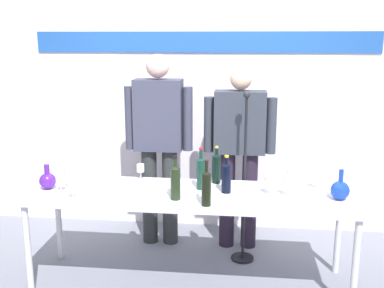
{
  "coord_description": "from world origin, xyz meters",
  "views": [
    {
      "loc": [
        0.38,
        -3.31,
        1.92
      ],
      "look_at": [
        0.0,
        0.15,
        1.11
      ],
      "focal_mm": 42.82,
      "sensor_mm": 36.0,
      "label": 1
    }
  ],
  "objects_px": {
    "wine_bottle_1": "(226,176)",
    "wine_glass_right_1": "(269,181)",
    "decanter_blue_left": "(48,180)",
    "presenter_right": "(239,146)",
    "wine_glass_left_3": "(140,168)",
    "microphone_stand": "(244,206)",
    "wine_bottle_3": "(175,181)",
    "wine_glass_right_3": "(291,176)",
    "presenter_left": "(159,138)",
    "display_table": "(190,199)",
    "wine_glass_left_1": "(69,174)",
    "wine_bottle_0": "(206,187)",
    "wine_bottle_4": "(201,172)",
    "wine_glass_left_0": "(61,178)",
    "wine_glass_right_2": "(287,181)",
    "wine_glass_left_2": "(72,186)",
    "wine_glass_right_0": "(318,176)",
    "wine_bottle_2": "(216,167)",
    "decanter_blue_right": "(340,190)"
  },
  "relations": [
    {
      "from": "wine_bottle_1",
      "to": "wine_glass_right_1",
      "type": "xyz_separation_m",
      "value": [
        0.32,
        -0.0,
        -0.03
      ]
    },
    {
      "from": "decanter_blue_left",
      "to": "presenter_right",
      "type": "relative_size",
      "value": 0.12
    },
    {
      "from": "wine_glass_left_3",
      "to": "microphone_stand",
      "type": "height_order",
      "value": "microphone_stand"
    },
    {
      "from": "wine_bottle_1",
      "to": "wine_bottle_3",
      "type": "xyz_separation_m",
      "value": [
        -0.36,
        -0.19,
        0.01
      ]
    },
    {
      "from": "wine_bottle_3",
      "to": "wine_glass_right_3",
      "type": "distance_m",
      "value": 0.93
    },
    {
      "from": "presenter_left",
      "to": "decanter_blue_left",
      "type": "bearing_deg",
      "value": -134.93
    },
    {
      "from": "display_table",
      "to": "wine_glass_left_1",
      "type": "xyz_separation_m",
      "value": [
        -0.96,
        0.01,
        0.17
      ]
    },
    {
      "from": "wine_glass_left_3",
      "to": "wine_bottle_0",
      "type": "bearing_deg",
      "value": -42.88
    },
    {
      "from": "presenter_left",
      "to": "wine_bottle_4",
      "type": "distance_m",
      "value": 0.78
    },
    {
      "from": "wine_glass_left_0",
      "to": "microphone_stand",
      "type": "height_order",
      "value": "microphone_stand"
    },
    {
      "from": "wine_bottle_0",
      "to": "wine_glass_right_2",
      "type": "height_order",
      "value": "wine_bottle_0"
    },
    {
      "from": "wine_bottle_0",
      "to": "wine_glass_left_3",
      "type": "relative_size",
      "value": 2.54
    },
    {
      "from": "presenter_left",
      "to": "wine_bottle_4",
      "type": "height_order",
      "value": "presenter_left"
    },
    {
      "from": "wine_glass_left_1",
      "to": "wine_glass_right_1",
      "type": "distance_m",
      "value": 1.56
    },
    {
      "from": "wine_glass_left_2",
      "to": "display_table",
      "type": "bearing_deg",
      "value": 16.09
    },
    {
      "from": "wine_glass_right_0",
      "to": "microphone_stand",
      "type": "relative_size",
      "value": 0.1
    },
    {
      "from": "wine_bottle_0",
      "to": "wine_bottle_2",
      "type": "relative_size",
      "value": 1.08
    },
    {
      "from": "decanter_blue_right",
      "to": "wine_glass_left_3",
      "type": "height_order",
      "value": "decanter_blue_right"
    },
    {
      "from": "decanter_blue_left",
      "to": "wine_glass_right_2",
      "type": "bearing_deg",
      "value": 1.22
    },
    {
      "from": "presenter_left",
      "to": "wine_glass_left_0",
      "type": "bearing_deg",
      "value": -127.52
    },
    {
      "from": "wine_glass_left_0",
      "to": "wine_glass_left_1",
      "type": "bearing_deg",
      "value": 74.57
    },
    {
      "from": "wine_glass_left_2",
      "to": "wine_glass_left_3",
      "type": "bearing_deg",
      "value": 53.45
    },
    {
      "from": "decanter_blue_right",
      "to": "microphone_stand",
      "type": "bearing_deg",
      "value": 145.24
    },
    {
      "from": "display_table",
      "to": "wine_bottle_2",
      "type": "xyz_separation_m",
      "value": [
        0.19,
        0.26,
        0.19
      ]
    },
    {
      "from": "decanter_blue_right",
      "to": "wine_bottle_0",
      "type": "relative_size",
      "value": 0.69
    },
    {
      "from": "wine_bottle_0",
      "to": "wine_glass_right_3",
      "type": "xyz_separation_m",
      "value": [
        0.63,
        0.45,
        -0.04
      ]
    },
    {
      "from": "wine_glass_left_1",
      "to": "wine_glass_right_3",
      "type": "relative_size",
      "value": 1.1
    },
    {
      "from": "display_table",
      "to": "wine_bottle_0",
      "type": "distance_m",
      "value": 0.36
    },
    {
      "from": "decanter_blue_right",
      "to": "presenter_right",
      "type": "xyz_separation_m",
      "value": [
        -0.74,
        0.75,
        0.13
      ]
    },
    {
      "from": "decanter_blue_right",
      "to": "wine_bottle_4",
      "type": "xyz_separation_m",
      "value": [
        -1.03,
        0.13,
        0.07
      ]
    },
    {
      "from": "decanter_blue_left",
      "to": "presenter_left",
      "type": "height_order",
      "value": "presenter_left"
    },
    {
      "from": "wine_glass_left_3",
      "to": "wine_glass_right_3",
      "type": "xyz_separation_m",
      "value": [
        1.23,
        -0.1,
        0.01
      ]
    },
    {
      "from": "decanter_blue_right",
      "to": "wine_bottle_3",
      "type": "xyz_separation_m",
      "value": [
        -1.2,
        -0.12,
        0.07
      ]
    },
    {
      "from": "presenter_left",
      "to": "wine_bottle_0",
      "type": "distance_m",
      "value": 1.11
    },
    {
      "from": "wine_bottle_0",
      "to": "wine_bottle_1",
      "type": "height_order",
      "value": "wine_bottle_0"
    },
    {
      "from": "decanter_blue_left",
      "to": "wine_bottle_0",
      "type": "xyz_separation_m",
      "value": [
        1.26,
        -0.23,
        0.07
      ]
    },
    {
      "from": "decanter_blue_right",
      "to": "wine_glass_left_2",
      "type": "height_order",
      "value": "decanter_blue_right"
    },
    {
      "from": "wine_glass_left_0",
      "to": "wine_glass_right_3",
      "type": "height_order",
      "value": "same"
    },
    {
      "from": "display_table",
      "to": "decanter_blue_left",
      "type": "relative_size",
      "value": 12.65
    },
    {
      "from": "wine_glass_right_2",
      "to": "wine_bottle_1",
      "type": "bearing_deg",
      "value": 176.41
    },
    {
      "from": "wine_glass_left_1",
      "to": "decanter_blue_left",
      "type": "bearing_deg",
      "value": -165.18
    },
    {
      "from": "wine_glass_right_0",
      "to": "wine_bottle_3",
      "type": "bearing_deg",
      "value": -161.93
    },
    {
      "from": "wine_bottle_1",
      "to": "wine_bottle_0",
      "type": "bearing_deg",
      "value": -113.63
    },
    {
      "from": "wine_bottle_4",
      "to": "wine_glass_right_1",
      "type": "height_order",
      "value": "wine_bottle_4"
    },
    {
      "from": "decanter_blue_left",
      "to": "wine_glass_right_1",
      "type": "height_order",
      "value": "decanter_blue_left"
    },
    {
      "from": "wine_glass_right_1",
      "to": "wine_glass_right_3",
      "type": "bearing_deg",
      "value": 41.81
    },
    {
      "from": "presenter_left",
      "to": "wine_glass_right_3",
      "type": "height_order",
      "value": "presenter_left"
    },
    {
      "from": "wine_glass_left_1",
      "to": "wine_glass_right_3",
      "type": "bearing_deg",
      "value": 6.06
    },
    {
      "from": "microphone_stand",
      "to": "wine_glass_left_2",
      "type": "bearing_deg",
      "value": -151.46
    },
    {
      "from": "display_table",
      "to": "wine_bottle_2",
      "type": "height_order",
      "value": "wine_bottle_2"
    }
  ]
}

